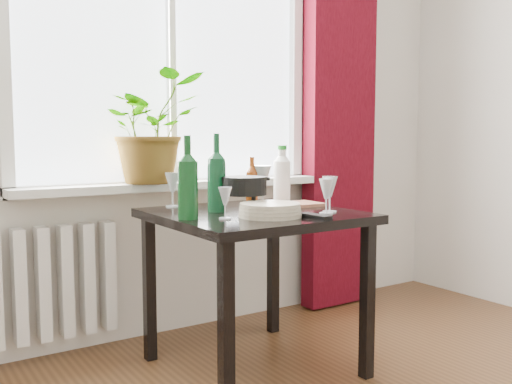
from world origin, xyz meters
TOP-DOWN VIEW (x-y plane):
  - window at (0.00, 2.22)m, footprint 1.72×0.08m
  - windowsill at (0.00, 2.15)m, footprint 1.72×0.20m
  - curtain at (1.12, 2.12)m, footprint 0.50×0.12m
  - radiator at (-0.75, 2.18)m, footprint 0.80×0.10m
  - table at (0.10, 1.55)m, footprint 0.85×0.85m
  - potted_plant at (-0.16, 2.10)m, footprint 0.56×0.50m
  - wine_bottle_left at (-0.26, 1.50)m, footprint 0.09×0.09m
  - wine_bottle_right at (-0.04, 1.65)m, footprint 0.10×0.10m
  - bottle_amber at (0.22, 1.75)m, footprint 0.07×0.07m
  - cleaning_bottle at (0.41, 1.76)m, footprint 0.11×0.11m
  - wineglass_front_right at (0.32, 1.31)m, footprint 0.08×0.08m
  - wineglass_far_right at (0.37, 1.34)m, footprint 0.09×0.09m
  - wineglass_back_center at (0.26, 1.72)m, footprint 0.10×0.10m
  - wineglass_back_left at (-0.14, 1.91)m, footprint 0.09×0.09m
  - wineglass_front_left at (-0.13, 1.41)m, footprint 0.07×0.07m
  - plate_stack at (0.06, 1.37)m, footprint 0.30×0.30m
  - fondue_pot at (0.06, 1.57)m, footprint 0.27×0.25m
  - tv_remote at (0.19, 1.23)m, footprint 0.06×0.17m
  - cutting_board at (0.37, 1.62)m, footprint 0.29×0.19m

SIDE VIEW (x-z plane):
  - radiator at x=-0.75m, z-range 0.10..0.66m
  - table at x=0.10m, z-range 0.28..1.02m
  - cutting_board at x=0.37m, z-range 0.74..0.76m
  - tv_remote at x=0.19m, z-range 0.74..0.76m
  - plate_stack at x=0.06m, z-range 0.74..0.80m
  - wineglass_front_left at x=-0.13m, z-range 0.74..0.88m
  - wineglass_front_right at x=0.32m, z-range 0.74..0.90m
  - fondue_pot at x=0.06m, z-range 0.74..0.90m
  - wineglass_far_right at x=0.37m, z-range 0.74..0.91m
  - windowsill at x=0.00m, z-range 0.80..0.84m
  - wineglass_back_left at x=-0.14m, z-range 0.74..0.91m
  - wineglass_back_center at x=0.26m, z-range 0.74..0.95m
  - bottle_amber at x=0.22m, z-range 0.74..0.99m
  - cleaning_bottle at x=0.41m, z-range 0.74..1.04m
  - wine_bottle_left at x=-0.26m, z-range 0.74..1.09m
  - wine_bottle_right at x=-0.04m, z-range 0.74..1.10m
  - potted_plant at x=-0.16m, z-range 0.84..1.41m
  - curtain at x=1.12m, z-range 0.01..2.58m
  - window at x=0.00m, z-range 0.79..2.41m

